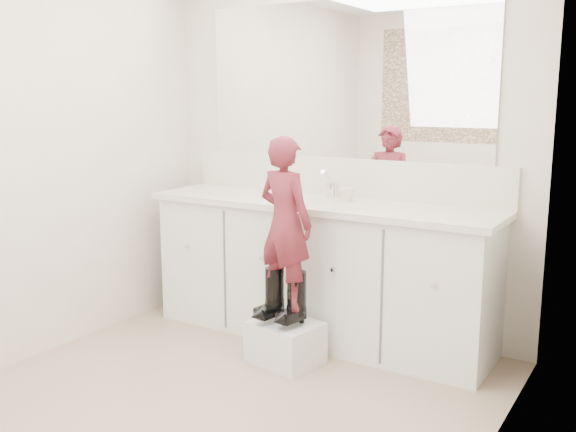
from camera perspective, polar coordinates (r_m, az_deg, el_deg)
The scene contains 16 objects.
floor at distance 3.33m, azimuth -7.95°, elevation -16.95°, with size 3.00×3.00×0.00m, color #937560.
wall_back at distance 4.23m, azimuth 4.73°, elevation 6.00°, with size 2.60×2.60×0.00m, color beige.
wall_left at distance 3.94m, azimuth -23.20°, elevation 4.85°, with size 3.00×3.00×0.00m, color beige.
wall_right at distance 2.36m, azimuth 16.36°, elevation 2.00°, with size 3.00×3.00×0.00m, color beige.
vanity_cabinet at distance 4.13m, azimuth 2.82°, elevation -5.04°, with size 2.20×0.55×0.85m, color silver.
countertop at distance 4.02m, azimuth 2.78°, elevation 1.04°, with size 2.28×0.58×0.04m, color beige.
backsplash at distance 4.24m, azimuth 4.60°, elevation 3.50°, with size 2.28×0.03×0.25m, color beige.
mirror at distance 4.21m, azimuth 4.75°, elevation 11.98°, with size 2.00×0.02×1.00m, color white.
faucet at distance 4.15m, azimuth 3.89°, elevation 2.31°, with size 0.08×0.08×0.10m, color silver.
cup at distance 4.02m, azimuth 5.29°, elevation 1.92°, with size 0.09×0.09×0.09m, color beige.
soap_bottle at distance 4.17m, azimuth -1.67°, elevation 2.91°, with size 0.08×0.08×0.18m, color beige.
step_stool at distance 3.82m, azimuth -0.23°, elevation -11.16°, with size 0.38×0.32×0.24m, color silver.
boot_left at distance 3.76m, azimuth -1.21°, elevation -6.97°, with size 0.12×0.21×0.32m, color black, non-canonical shape.
boot_right at distance 3.68m, azimuth 0.76°, elevation -7.34°, with size 0.12×0.21×0.32m, color black, non-canonical shape.
toddler at distance 3.61m, azimuth -0.24°, elevation -0.62°, with size 0.36×0.23×0.98m, color #A8333F.
toothbrush at distance 3.57m, azimuth 0.71°, elevation 0.21°, with size 0.01×0.01×0.14m, color pink.
Camera 1 is at (1.91, -2.26, 1.54)m, focal length 40.00 mm.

